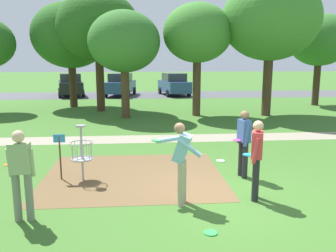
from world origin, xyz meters
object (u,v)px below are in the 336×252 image
(tree_near_left, at_px, (70,36))
(frisbee_by_tee, at_px, (220,161))
(player_foreground_watching, at_px, (244,140))
(player_throwing, at_px, (181,158))
(frisbee_near_basket, at_px, (8,165))
(tree_mid_center, at_px, (197,34))
(tree_far_center, at_px, (98,27))
(parked_car_center_right, at_px, (174,84))
(disc_golf_basket, at_px, (79,151))
(parked_car_leftmost, at_px, (70,85))
(parked_car_center_left, at_px, (121,85))
(tree_near_right, at_px, (271,19))
(player_waiting_left, at_px, (257,155))
(tree_mid_right, at_px, (124,42))
(player_waiting_right, at_px, (21,171))
(frisbee_mid_grass, at_px, (211,233))
(tree_mid_left, at_px, (320,40))

(tree_near_left, bearing_deg, frisbee_by_tee, -62.67)
(player_foreground_watching, xyz_separation_m, player_throwing, (-1.76, -1.55, 0.02))
(player_throwing, xyz_separation_m, frisbee_near_basket, (-4.58, 3.08, -0.98))
(tree_mid_center, distance_m, tree_far_center, 5.69)
(parked_car_center_right, bearing_deg, disc_golf_basket, -102.03)
(parked_car_leftmost, bearing_deg, tree_mid_center, -51.46)
(parked_car_center_left, height_order, parked_car_center_right, same)
(player_foreground_watching, bearing_deg, tree_near_right, 66.67)
(player_waiting_left, distance_m, tree_near_left, 17.15)
(player_throwing, height_order, player_waiting_left, same)
(tree_near_left, height_order, tree_mid_right, tree_near_left)
(parked_car_leftmost, height_order, parked_car_center_left, same)
(frisbee_by_tee, relative_size, tree_near_right, 0.03)
(frisbee_near_basket, height_order, parked_car_center_left, parked_car_center_left)
(player_waiting_right, height_order, frisbee_mid_grass, player_waiting_right)
(disc_golf_basket, relative_size, tree_mid_right, 0.26)
(player_waiting_left, distance_m, player_waiting_right, 4.64)
(frisbee_mid_grass, relative_size, parked_car_leftmost, 0.05)
(player_foreground_watching, relative_size, frisbee_by_tee, 7.01)
(player_waiting_left, bearing_deg, player_throwing, -175.71)
(tree_near_right, bearing_deg, disc_golf_basket, -130.77)
(player_waiting_left, relative_size, tree_near_right, 0.24)
(tree_mid_left, xyz_separation_m, tree_mid_center, (-8.48, -3.61, 0.11))
(tree_mid_right, distance_m, parked_car_center_left, 11.62)
(disc_golf_basket, height_order, frisbee_near_basket, disc_golf_basket)
(player_foreground_watching, bearing_deg, parked_car_leftmost, 111.53)
(parked_car_center_right, bearing_deg, tree_near_left, -136.53)
(disc_golf_basket, height_order, player_foreground_watching, player_foreground_watching)
(tree_near_right, xyz_separation_m, tree_mid_right, (-7.47, -0.13, -1.17))
(disc_golf_basket, height_order, tree_mid_left, tree_mid_left)
(player_foreground_watching, distance_m, tree_near_right, 11.26)
(player_throwing, height_order, parked_car_leftmost, parked_car_leftmost)
(disc_golf_basket, relative_size, parked_car_center_left, 0.31)
(frisbee_by_tee, relative_size, tree_mid_center, 0.04)
(player_throwing, distance_m, tree_mid_left, 18.77)
(player_throwing, bearing_deg, tree_near_left, 107.73)
(player_throwing, distance_m, tree_near_right, 13.29)
(parked_car_center_right, bearing_deg, tree_mid_center, -89.34)
(player_waiting_right, relative_size, parked_car_center_right, 0.38)
(tree_mid_right, relative_size, parked_car_leftmost, 1.19)
(tree_mid_center, bearing_deg, disc_golf_basket, -114.65)
(tree_mid_left, distance_m, parked_car_leftmost, 18.87)
(player_waiting_right, distance_m, tree_mid_right, 12.03)
(frisbee_mid_grass, relative_size, parked_car_center_right, 0.05)
(player_throwing, bearing_deg, player_foreground_watching, 41.40)
(parked_car_center_right, bearing_deg, frisbee_by_tee, -91.62)
(disc_golf_basket, xyz_separation_m, player_waiting_left, (3.92, -1.53, 0.21))
(frisbee_near_basket, bearing_deg, disc_golf_basket, -32.23)
(player_waiting_left, height_order, player_waiting_right, same)
(player_throwing, bearing_deg, tree_mid_left, 54.73)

